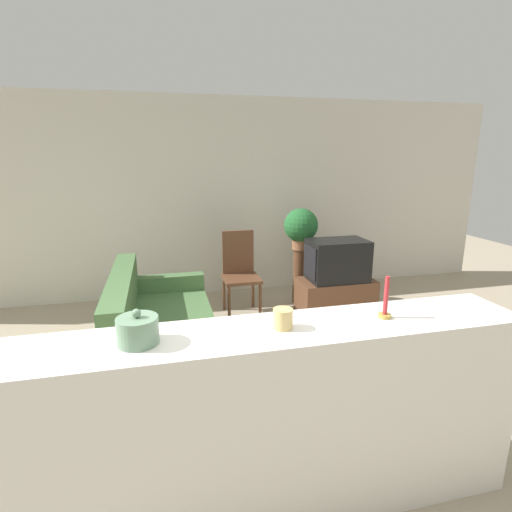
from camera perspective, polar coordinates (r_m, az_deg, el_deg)
name	(u,v)px	position (r m, az deg, el deg)	size (l,w,h in m)	color
ground_plane	(247,465)	(2.89, -1.34, -27.72)	(14.00, 14.00, 0.00)	tan
wall_back	(192,199)	(5.58, -9.08, 8.06)	(9.00, 0.06, 2.70)	beige
couch	(159,331)	(4.01, -13.68, -10.38)	(0.94, 1.80, 0.86)	#476B3D
tv_stand	(335,298)	(5.00, 11.28, -5.90)	(0.91, 0.47, 0.47)	brown
television	(337,260)	(4.86, 11.49, -0.59)	(0.70, 0.45, 0.49)	black
wooden_chair	(240,269)	(4.96, -2.31, -1.90)	(0.44, 0.44, 1.02)	brown
plant_stand	(300,276)	(5.36, 6.24, -2.84)	(0.18, 0.18, 0.74)	brown
potted_plant	(301,227)	(5.20, 6.44, 4.19)	(0.44, 0.44, 0.54)	#8E5B3D
foreground_counter	(259,424)	(2.30, 0.45, -22.92)	(2.88, 0.44, 1.08)	white
decorative_bowl	(138,330)	(1.95, -16.54, -10.13)	(0.19, 0.19, 0.17)	gray
candle_jar	(283,319)	(2.03, 3.86, -8.92)	(0.10, 0.10, 0.10)	tan
candlestick	(385,305)	(2.26, 18.00, -6.62)	(0.07, 0.07, 0.23)	#B7933D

